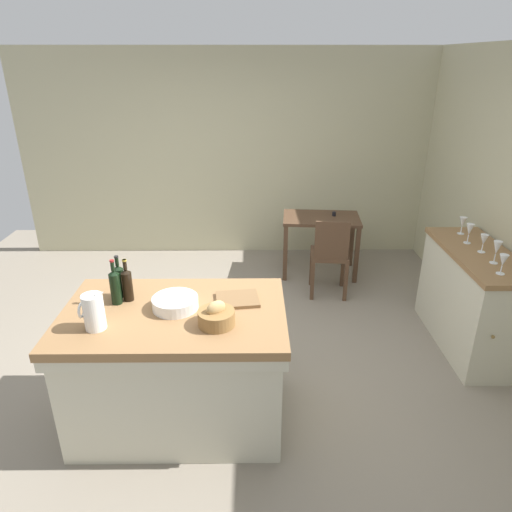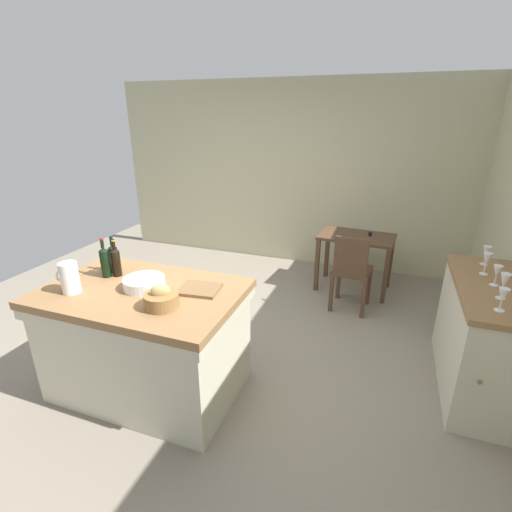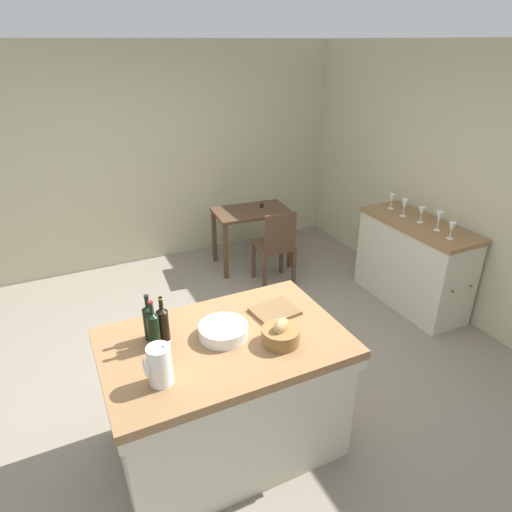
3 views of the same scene
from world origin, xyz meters
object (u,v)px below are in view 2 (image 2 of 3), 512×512
Objects in this scene: wine_glass_middle at (497,272)px; wine_bottle_amber at (114,258)px; writing_desk at (356,244)px; pitcher at (69,277)px; side_cabinet at (481,337)px; wooden_chair at (351,270)px; wine_glass_far_left at (503,296)px; bread_basket at (161,299)px; wine_bottle_green at (105,261)px; wine_glass_right at (487,260)px; cutting_board at (199,289)px; wine_glass_far_right at (486,252)px; island_table at (147,337)px; wash_bowl at (144,283)px; wine_glass_left at (505,282)px; wine_bottle_dark at (116,261)px.

wine_bottle_amber is at bearing -166.16° from wine_glass_middle.
pitcher is at bearing -123.83° from writing_desk.
side_cabinet is 8.00× the size of wine_glass_middle.
wine_glass_far_left is (1.07, -1.40, 0.54)m from wooden_chair.
wine_glass_middle is (1.12, -0.96, 0.54)m from wooden_chair.
pitcher is 1.17× the size of bread_basket.
wine_bottle_green is at bearing -89.24° from wine_bottle_amber.
wooden_chair is at bearing 145.35° from wine_glass_right.
pitcher is 3.16m from wine_glass_middle.
cutting_board is (0.12, 0.31, -0.05)m from bread_basket.
side_cabinet is at bearing 83.01° from wine_glass_far_left.
wine_glass_far_right is at bearing 85.95° from wine_glass_far_left.
island_table is 2.72m from wine_glass_middle.
bread_basket is 0.81× the size of cutting_board.
wash_bowl is at bearing -23.26° from wine_bottle_amber.
island_table is 0.62m from cutting_board.
wash_bowl is 2.70m from wine_glass_right.
wine_glass_right reaches higher than side_cabinet.
wine_bottle_green is 1.72× the size of wine_glass_left.
cutting_board is at bearing -111.55° from writing_desk.
wash_bowl is (-1.35, -2.45, 0.33)m from writing_desk.
wine_glass_left reaches higher than side_cabinet.
wooden_chair is at bearing 155.42° from wine_glass_far_right.
pitcher reaches higher than cutting_board.
side_cabinet is 0.62m from wine_glass_right.
island_table is at bearing -126.00° from wooden_chair.
wine_bottle_green reaches higher than wine_bottle_dark.
wine_bottle_amber is 2.87m from wine_glass_far_left.
wooden_chair is 2.95× the size of wash_bowl.
wash_bowl is 1.63× the size of wine_glass_left.
wine_glass_far_right reaches higher than cutting_board.
wine_bottle_amber is (-2.91, -0.72, 0.56)m from side_cabinet.
wine_bottle_dark is at bearing -160.64° from wine_glass_right.
writing_desk is 2.55m from cutting_board.
wine_bottle_dark reaches higher than wine_glass_far_right.
wine_bottle_amber is (-0.40, 0.21, 0.54)m from island_table.
wine_glass_left is (2.90, 0.59, 0.02)m from wine_bottle_green.
wash_bowl is 2.58m from wine_glass_left.
wine_glass_left is 1.16× the size of wine_glass_far_right.
wine_bottle_dark is 0.09m from wine_bottle_amber.
wine_glass_middle is (2.50, 0.93, 0.55)m from island_table.
bread_basket is (-1.07, -2.07, 0.46)m from wooden_chair.
wine_glass_left is at bearing -91.48° from wine_glass_middle.
island_table is at bearing -159.59° from side_cabinet.
island_table is 2.65m from wine_glass_left.
writing_desk is (1.36, 2.49, 0.12)m from island_table.
writing_desk is at bearing 54.06° from wine_bottle_dark.
wine_bottle_dark is (-0.64, 0.33, 0.07)m from bread_basket.
wine_glass_left is (2.50, 0.70, 0.57)m from island_table.
wine_bottle_amber is at bearing 151.13° from bread_basket.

